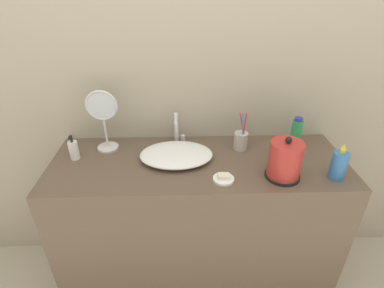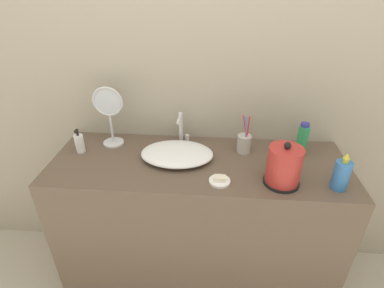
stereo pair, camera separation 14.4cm
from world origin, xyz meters
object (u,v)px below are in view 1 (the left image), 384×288
Objects in this scene: toothbrush_cup at (241,140)px; vanity_mirror at (103,117)px; lotion_bottle at (74,150)px; electric_kettle at (285,161)px; mouthwash_bottle at (296,133)px; faucet at (177,128)px; shampoo_bottle at (339,165)px.

toothbrush_cup is 0.66× the size of vanity_mirror.
vanity_mirror is at bearing 34.39° from lotion_bottle.
electric_kettle is 1.19× the size of mouthwash_bottle.
faucet is at bearing 145.83° from electric_kettle.
mouthwash_bottle is at bearing -6.11° from faucet.
toothbrush_cup is at bearing -12.15° from faucet.
shampoo_bottle is 1.01× the size of mouthwash_bottle.
shampoo_bottle reaches higher than mouthwash_bottle.
faucet is 0.54m from lotion_bottle.
vanity_mirror is (-0.71, 0.03, 0.13)m from toothbrush_cup.
mouthwash_bottle is 1.00m from vanity_mirror.
faucet is 0.80m from shampoo_bottle.
mouthwash_bottle is at bearing 61.96° from electric_kettle.
toothbrush_cup is 1.22× the size of shampoo_bottle.
mouthwash_bottle is at bearing 3.82° from lotion_bottle.
vanity_mirror is at bearing -173.17° from faucet.
faucet is 0.99× the size of mouthwash_bottle.
electric_kettle is at bearing 176.08° from shampoo_bottle.
electric_kettle is at bearing -118.04° from mouthwash_bottle.
shampoo_bottle reaches higher than faucet.
toothbrush_cup is (-0.15, 0.26, -0.03)m from electric_kettle.
electric_kettle is at bearing -18.35° from vanity_mirror.
lotion_bottle is at bearing -175.22° from toothbrush_cup.
shampoo_bottle is at bearing -15.31° from vanity_mirror.
mouthwash_bottle is 0.54× the size of vanity_mirror.
vanity_mirror is (-1.10, 0.30, 0.11)m from shampoo_bottle.
faucet is at bearing 15.47° from lotion_bottle.
electric_kettle reaches higher than mouthwash_bottle.
vanity_mirror is at bearing 178.72° from mouthwash_bottle.
vanity_mirror is at bearing 177.79° from toothbrush_cup.
vanity_mirror reaches higher than shampoo_bottle.
shampoo_bottle is 0.54× the size of vanity_mirror.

